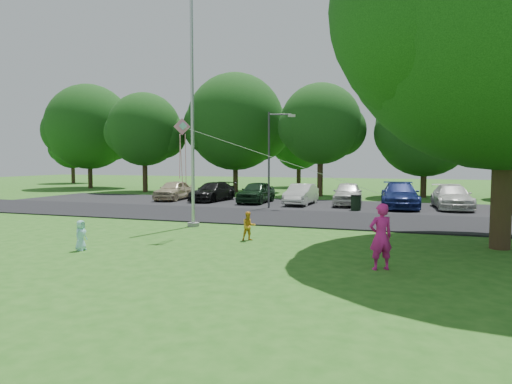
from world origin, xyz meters
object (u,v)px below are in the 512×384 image
(street_lamp, at_px, (273,151))
(trash_can, at_px, (356,203))
(flagpole, at_px, (192,128))
(child_blue, at_px, (81,235))
(woman, at_px, (381,237))
(child_yellow, at_px, (249,226))
(big_tree, at_px, (506,8))
(kite, at_px, (186,140))

(street_lamp, relative_size, trash_can, 6.13)
(flagpole, distance_m, child_blue, 6.95)
(street_lamp, distance_m, woman, 15.01)
(trash_can, height_order, child_blue, child_blue)
(street_lamp, relative_size, woman, 3.24)
(street_lamp, xyz_separation_m, child_yellow, (2.24, -10.21, -2.82))
(big_tree, height_order, kite, big_tree)
(trash_can, relative_size, child_yellow, 0.89)
(woman, xyz_separation_m, child_yellow, (-4.65, 2.90, -0.35))
(child_yellow, bearing_deg, kite, 157.92)
(woman, distance_m, kite, 7.68)
(child_yellow, xyz_separation_m, child_blue, (-4.32, -3.37, -0.03))
(woman, distance_m, child_yellow, 5.49)
(big_tree, bearing_deg, trash_can, 120.56)
(child_yellow, distance_m, child_blue, 5.48)
(big_tree, distance_m, child_yellow, 10.61)
(trash_can, distance_m, child_blue, 15.39)
(flagpole, relative_size, kite, 1.38)
(street_lamp, bearing_deg, kite, -108.54)
(child_blue, bearing_deg, flagpole, -12.87)
(child_yellow, bearing_deg, trash_can, 41.90)
(flagpole, distance_m, kite, 3.26)
(kite, bearing_deg, child_blue, -165.33)
(child_blue, bearing_deg, big_tree, -73.68)
(woman, relative_size, kite, 0.24)
(street_lamp, distance_m, trash_can, 5.51)
(street_lamp, xyz_separation_m, woman, (6.89, -13.11, -2.47))
(woman, bearing_deg, trash_can, -110.57)
(child_yellow, bearing_deg, child_blue, -176.95)
(street_lamp, height_order, woman, street_lamp)
(trash_can, height_order, kite, kite)
(street_lamp, height_order, child_blue, street_lamp)
(flagpole, bearing_deg, woman, -33.65)
(flagpole, distance_m, big_tree, 11.89)
(woman, bearing_deg, flagpole, -63.55)
(street_lamp, xyz_separation_m, kite, (0.09, -10.69, 0.18))
(street_lamp, height_order, trash_can, street_lamp)
(trash_can, xyz_separation_m, woman, (2.19, -13.35, 0.40))
(big_tree, bearing_deg, flagpole, 173.34)
(big_tree, height_order, child_blue, big_tree)
(flagpole, bearing_deg, trash_can, 53.85)
(flagpole, relative_size, big_tree, 0.77)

